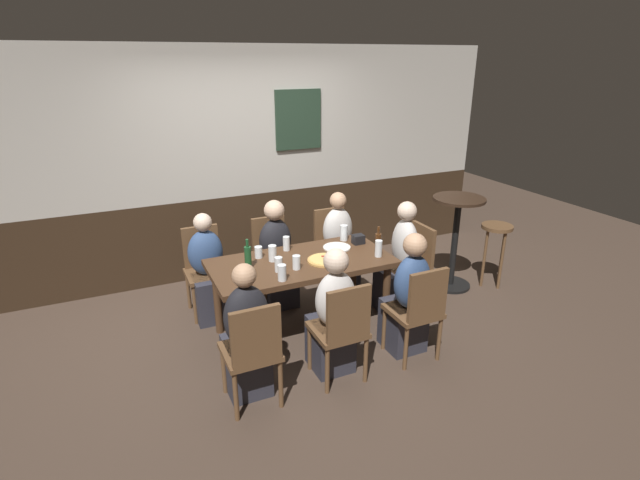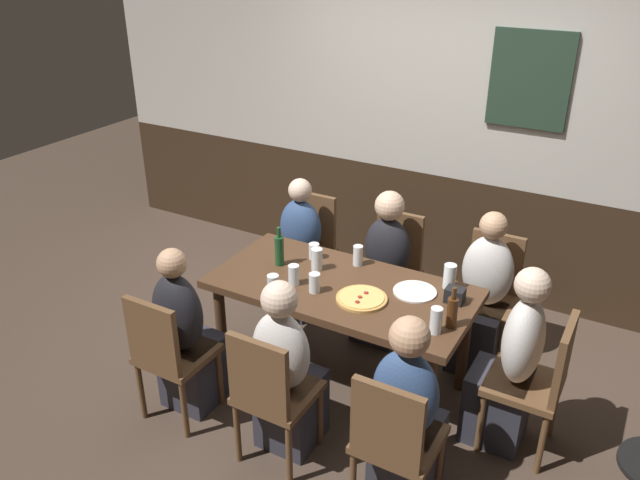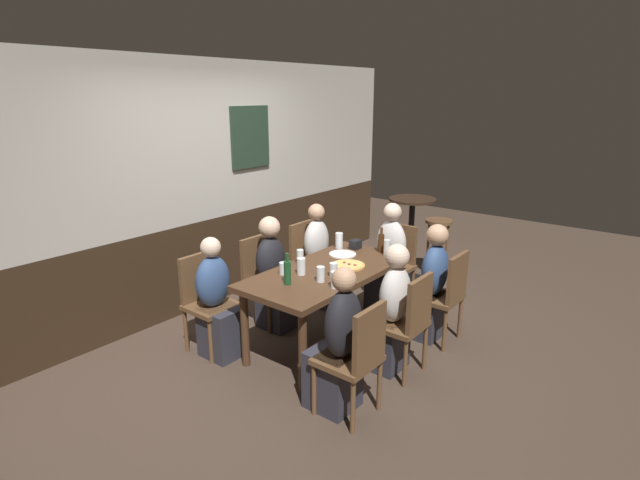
{
  "view_description": "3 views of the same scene",
  "coord_description": "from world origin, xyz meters",
  "px_view_note": "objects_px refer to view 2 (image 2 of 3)",
  "views": [
    {
      "loc": [
        -1.51,
        -3.7,
        2.47
      ],
      "look_at": [
        0.17,
        -0.03,
        0.92
      ],
      "focal_mm": 26.99,
      "sensor_mm": 36.0,
      "label": 1
    },
    {
      "loc": [
        1.56,
        -3.04,
        2.73
      ],
      "look_at": [
        -0.11,
        -0.07,
        1.06
      ],
      "focal_mm": 35.68,
      "sensor_mm": 36.0,
      "label": 2
    },
    {
      "loc": [
        -3.31,
        -2.54,
        2.25
      ],
      "look_at": [
        -0.11,
        -0.01,
        1.04
      ],
      "focal_mm": 27.86,
      "sensor_mm": 36.0,
      "label": 3
    }
  ],
  "objects_px": {
    "beer_glass_half": "(317,261)",
    "chair_right_far": "(489,290)",
    "highball_clear": "(449,278)",
    "beer_glass_tall": "(294,276)",
    "chair_left_near": "(168,351)",
    "tumbler_water": "(358,256)",
    "person_mid_far": "(383,277)",
    "chair_mid_far": "(393,265)",
    "dining_table": "(342,297)",
    "beer_bottle_green": "(279,250)",
    "person_left_far": "(298,257)",
    "condiment_caddy": "(455,295)",
    "chair_mid_near": "(270,391)",
    "pint_glass_stout": "(273,287)",
    "person_head_east": "(509,371)",
    "person_mid_near": "(287,378)",
    "chair_head_east": "(539,379)",
    "pint_glass_amber": "(315,284)",
    "plate_white_large": "(415,292)",
    "beer_bottle_brown": "(452,311)",
    "pizza": "(362,298)",
    "pint_glass_pale": "(436,322)",
    "chair_left_far": "(309,244)",
    "tumbler_short": "(314,252)",
    "chair_right_near": "(394,439)",
    "person_right_far": "(482,304)"
  },
  "relations": [
    {
      "from": "dining_table",
      "to": "chair_right_near",
      "type": "bearing_deg",
      "value": -48.56
    },
    {
      "from": "dining_table",
      "to": "person_head_east",
      "type": "xyz_separation_m",
      "value": [
        1.07,
        0.0,
        -0.16
      ]
    },
    {
      "from": "chair_head_east",
      "to": "tumbler_short",
      "type": "relative_size",
      "value": 8.21
    },
    {
      "from": "chair_head_east",
      "to": "beer_glass_tall",
      "type": "relative_size",
      "value": 6.7
    },
    {
      "from": "chair_mid_near",
      "to": "condiment_caddy",
      "type": "height_order",
      "value": "chair_mid_near"
    },
    {
      "from": "chair_mid_near",
      "to": "chair_head_east",
      "type": "xyz_separation_m",
      "value": [
        1.24,
        0.82,
        0.0
      ]
    },
    {
      "from": "beer_glass_half",
      "to": "tumbler_short",
      "type": "distance_m",
      "value": 0.16
    },
    {
      "from": "highball_clear",
      "to": "beer_glass_tall",
      "type": "bearing_deg",
      "value": -152.98
    },
    {
      "from": "chair_mid_far",
      "to": "beer_glass_half",
      "type": "relative_size",
      "value": 5.94
    },
    {
      "from": "highball_clear",
      "to": "plate_white_large",
      "type": "bearing_deg",
      "value": -134.85
    },
    {
      "from": "chair_head_east",
      "to": "pint_glass_amber",
      "type": "bearing_deg",
      "value": -173.53
    },
    {
      "from": "highball_clear",
      "to": "beer_bottle_brown",
      "type": "relative_size",
      "value": 0.63
    },
    {
      "from": "dining_table",
      "to": "beer_bottle_green",
      "type": "height_order",
      "value": "beer_bottle_green"
    },
    {
      "from": "chair_head_east",
      "to": "chair_left_far",
      "type": "xyz_separation_m",
      "value": [
        -1.96,
        0.82,
        0.0
      ]
    },
    {
      "from": "chair_right_near",
      "to": "plate_white_large",
      "type": "relative_size",
      "value": 3.33
    },
    {
      "from": "chair_mid_far",
      "to": "person_head_east",
      "type": "xyz_separation_m",
      "value": [
        1.07,
        -0.82,
        -0.01
      ]
    },
    {
      "from": "chair_right_near",
      "to": "beer_glass_half",
      "type": "height_order",
      "value": "beer_glass_half"
    },
    {
      "from": "beer_glass_half",
      "to": "pint_glass_pale",
      "type": "bearing_deg",
      "value": -18.38
    },
    {
      "from": "person_head_east",
      "to": "plate_white_large",
      "type": "relative_size",
      "value": 4.37
    },
    {
      "from": "person_head_east",
      "to": "tumbler_water",
      "type": "relative_size",
      "value": 8.43
    },
    {
      "from": "chair_left_far",
      "to": "plate_white_large",
      "type": "xyz_separation_m",
      "value": [
        1.15,
        -0.68,
        0.25
      ]
    },
    {
      "from": "person_left_far",
      "to": "beer_glass_tall",
      "type": "relative_size",
      "value": 8.21
    },
    {
      "from": "person_mid_far",
      "to": "chair_mid_far",
      "type": "bearing_deg",
      "value": 90.0
    },
    {
      "from": "dining_table",
      "to": "pint_glass_stout",
      "type": "relative_size",
      "value": 11.87
    },
    {
      "from": "highball_clear",
      "to": "plate_white_large",
      "type": "relative_size",
      "value": 0.59
    },
    {
      "from": "person_mid_far",
      "to": "tumbler_water",
      "type": "xyz_separation_m",
      "value": [
        -0.03,
        -0.37,
        0.33
      ]
    },
    {
      "from": "beer_glass_half",
      "to": "chair_right_far",
      "type": "bearing_deg",
      "value": 36.8
    },
    {
      "from": "chair_mid_far",
      "to": "beer_glass_half",
      "type": "xyz_separation_m",
      "value": [
        -0.24,
        -0.72,
        0.31
      ]
    },
    {
      "from": "tumbler_water",
      "to": "plate_white_large",
      "type": "bearing_deg",
      "value": -17.86
    },
    {
      "from": "pizza",
      "to": "person_head_east",
      "type": "bearing_deg",
      "value": 6.34
    },
    {
      "from": "pint_glass_stout",
      "to": "tumbler_water",
      "type": "xyz_separation_m",
      "value": [
        0.27,
        0.6,
        0.0
      ]
    },
    {
      "from": "chair_left_near",
      "to": "pint_glass_stout",
      "type": "height_order",
      "value": "chair_left_near"
    },
    {
      "from": "chair_left_near",
      "to": "condiment_caddy",
      "type": "bearing_deg",
      "value": 34.9
    },
    {
      "from": "chair_mid_near",
      "to": "chair_mid_far",
      "type": "distance_m",
      "value": 1.63
    },
    {
      "from": "chair_mid_near",
      "to": "chair_left_near",
      "type": "bearing_deg",
      "value": 180.0
    },
    {
      "from": "chair_right_near",
      "to": "person_right_far",
      "type": "relative_size",
      "value": 0.79
    },
    {
      "from": "tumbler_water",
      "to": "beer_glass_tall",
      "type": "xyz_separation_m",
      "value": [
        -0.23,
        -0.42,
        -0.0
      ]
    },
    {
      "from": "chair_head_east",
      "to": "person_head_east",
      "type": "xyz_separation_m",
      "value": [
        -0.16,
        0.0,
        -0.01
      ]
    },
    {
      "from": "dining_table",
      "to": "tumbler_water",
      "type": "relative_size",
      "value": 11.95
    },
    {
      "from": "tumbler_water",
      "to": "person_mid_near",
      "type": "bearing_deg",
      "value": -88.02
    },
    {
      "from": "person_head_east",
      "to": "beer_bottle_brown",
      "type": "height_order",
      "value": "person_head_east"
    },
    {
      "from": "chair_left_near",
      "to": "tumbler_water",
      "type": "height_order",
      "value": "chair_left_near"
    },
    {
      "from": "pizza",
      "to": "chair_mid_near",
      "type": "bearing_deg",
      "value": -104.48
    },
    {
      "from": "dining_table",
      "to": "pint_glass_amber",
      "type": "bearing_deg",
      "value": -125.18
    },
    {
      "from": "tumbler_water",
      "to": "condiment_caddy",
      "type": "height_order",
      "value": "tumbler_water"
    },
    {
      "from": "pint_glass_pale",
      "to": "tumbler_water",
      "type": "height_order",
      "value": "pint_glass_pale"
    },
    {
      "from": "chair_mid_near",
      "to": "beer_bottle_brown",
      "type": "bearing_deg",
      "value": 43.9
    },
    {
      "from": "person_mid_far",
      "to": "pint_glass_amber",
      "type": "relative_size",
      "value": 9.01
    },
    {
      "from": "beer_glass_half",
      "to": "person_left_far",
      "type": "bearing_deg",
      "value": 131.37
    },
    {
      "from": "chair_head_east",
      "to": "chair_left_near",
      "type": "height_order",
      "value": "same"
    }
  ]
}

